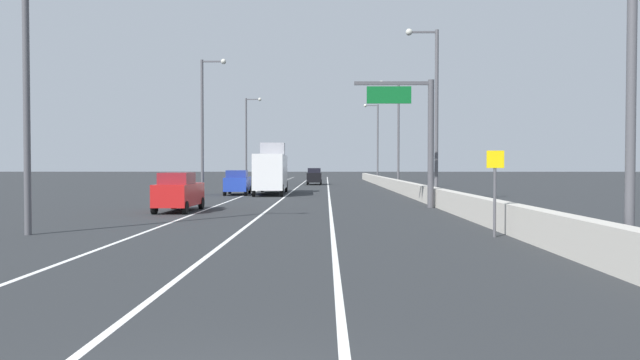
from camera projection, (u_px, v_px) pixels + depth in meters
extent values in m
plane|color=#26282B|center=(315.00, 186.00, 69.66)|extent=(320.00, 320.00, 0.00)
cube|color=silver|center=(260.00, 190.00, 60.72)|extent=(0.16, 130.00, 0.00)
cube|color=silver|center=(294.00, 190.00, 60.69)|extent=(0.16, 130.00, 0.00)
cube|color=silver|center=(328.00, 190.00, 60.65)|extent=(0.16, 130.00, 0.00)
cube|color=#B2ADA3|center=(414.00, 191.00, 45.58)|extent=(0.60, 120.00, 1.10)
cylinder|color=#47474C|center=(431.00, 144.00, 34.76)|extent=(0.36, 0.36, 7.50)
cube|color=#47474C|center=(393.00, 83.00, 34.70)|extent=(4.50, 0.20, 0.20)
cube|color=#0C5923|center=(389.00, 95.00, 34.60)|extent=(2.60, 0.10, 1.00)
cylinder|color=#4C4C51|center=(495.00, 203.00, 20.53)|extent=(0.10, 0.10, 2.40)
cube|color=yellow|center=(495.00, 159.00, 20.46)|extent=(0.60, 0.04, 0.60)
cylinder|color=#4C4C51|center=(632.00, 40.00, 14.87)|extent=(0.24, 0.24, 11.26)
cylinder|color=#4C4C51|center=(436.00, 117.00, 38.45)|extent=(0.24, 0.24, 11.26)
cube|color=#4C4C51|center=(423.00, 32.00, 38.32)|extent=(1.80, 0.12, 0.12)
sphere|color=beige|center=(409.00, 32.00, 38.33)|extent=(0.44, 0.44, 0.44)
cylinder|color=#4C4C51|center=(398.00, 135.00, 62.01)|extent=(0.24, 0.24, 11.26)
cube|color=#4C4C51|center=(390.00, 83.00, 61.88)|extent=(1.80, 0.12, 0.12)
sphere|color=beige|center=(381.00, 83.00, 61.89)|extent=(0.44, 0.44, 0.44)
cylinder|color=#4C4C51|center=(378.00, 144.00, 85.58)|extent=(0.24, 0.24, 11.26)
cube|color=#4C4C51|center=(372.00, 106.00, 85.46)|extent=(1.80, 0.12, 0.12)
sphere|color=beige|center=(365.00, 106.00, 85.47)|extent=(0.44, 0.44, 0.44)
cylinder|color=#4C4C51|center=(26.00, 77.00, 21.06)|extent=(0.24, 0.24, 11.26)
cylinder|color=#4C4C51|center=(202.00, 128.00, 49.34)|extent=(0.24, 0.24, 11.26)
cube|color=#4C4C51|center=(213.00, 62.00, 49.19)|extent=(1.80, 0.12, 0.12)
sphere|color=beige|center=(224.00, 62.00, 49.18)|extent=(0.44, 0.44, 0.44)
cylinder|color=#4C4C51|center=(246.00, 141.00, 77.62)|extent=(0.24, 0.24, 11.26)
cube|color=#4C4C51|center=(253.00, 99.00, 77.48)|extent=(1.80, 0.12, 0.12)
sphere|color=beige|center=(260.00, 99.00, 77.47)|extent=(0.44, 0.44, 0.44)
cube|color=red|center=(179.00, 194.00, 31.88)|extent=(1.82, 4.51, 1.16)
cube|color=maroon|center=(177.00, 178.00, 31.41)|extent=(1.57, 2.04, 0.60)
cylinder|color=black|center=(174.00, 203.00, 33.70)|extent=(0.23, 0.68, 0.68)
cylinder|color=black|center=(201.00, 203.00, 33.66)|extent=(0.23, 0.68, 0.68)
cylinder|color=black|center=(154.00, 208.00, 30.12)|extent=(0.23, 0.68, 0.68)
cylinder|color=black|center=(185.00, 208.00, 30.08)|extent=(0.23, 0.68, 0.68)
cube|color=black|center=(314.00, 177.00, 76.30)|extent=(1.85, 4.69, 1.19)
cube|color=black|center=(314.00, 170.00, 75.81)|extent=(1.62, 2.11, 0.60)
cylinder|color=black|center=(308.00, 182.00, 78.21)|extent=(0.22, 0.68, 0.68)
cylinder|color=black|center=(321.00, 182.00, 78.20)|extent=(0.22, 0.68, 0.68)
cylinder|color=black|center=(307.00, 182.00, 74.43)|extent=(0.22, 0.68, 0.68)
cylinder|color=black|center=(321.00, 182.00, 74.41)|extent=(0.22, 0.68, 0.68)
cube|color=#1E389E|center=(238.00, 184.00, 50.08)|extent=(2.05, 4.40, 1.13)
cube|color=navy|center=(237.00, 174.00, 49.63)|extent=(1.73, 2.01, 0.60)
cylinder|color=black|center=(230.00, 190.00, 51.79)|extent=(0.25, 0.69, 0.68)
cylinder|color=black|center=(250.00, 190.00, 51.84)|extent=(0.25, 0.69, 0.68)
cylinder|color=black|center=(225.00, 192.00, 48.36)|extent=(0.25, 0.69, 0.68)
cylinder|color=black|center=(246.00, 192.00, 48.41)|extent=(0.25, 0.69, 0.68)
cube|color=silver|center=(271.00, 172.00, 51.07)|extent=(2.66, 9.89, 2.89)
cube|color=gray|center=(273.00, 149.00, 53.18)|extent=(2.17, 2.22, 1.10)
cylinder|color=black|center=(262.00, 187.00, 55.30)|extent=(0.25, 1.01, 1.00)
cylinder|color=black|center=(286.00, 187.00, 55.33)|extent=(0.25, 1.01, 1.00)
cylinder|color=black|center=(254.00, 190.00, 46.87)|extent=(0.25, 1.01, 1.00)
cylinder|color=black|center=(282.00, 190.00, 46.91)|extent=(0.25, 1.01, 1.00)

